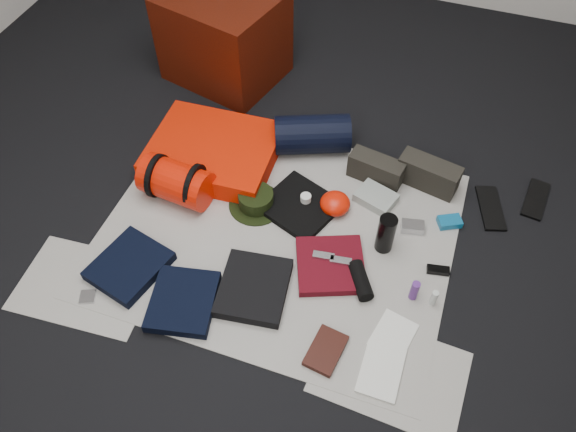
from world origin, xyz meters
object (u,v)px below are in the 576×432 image
(sleeping_pad, at_px, (213,151))
(stuff_sack, at_px, (176,182))
(compact_camera, at_px, (413,227))
(navy_duffel, at_px, (312,134))
(water_bottle, at_px, (386,234))
(red_cabinet, at_px, (224,37))
(paperback_book, at_px, (326,350))

(sleeping_pad, height_order, stuff_sack, stuff_sack)
(stuff_sack, xyz_separation_m, compact_camera, (1.13, 0.17, -0.08))
(navy_duffel, bearing_deg, water_bottle, -66.80)
(water_bottle, bearing_deg, compact_camera, 53.26)
(red_cabinet, distance_m, sleeping_pad, 0.75)
(sleeping_pad, bearing_deg, navy_duffel, 27.93)
(stuff_sack, xyz_separation_m, water_bottle, (1.02, 0.03, 0.00))
(navy_duffel, xyz_separation_m, water_bottle, (0.50, -0.50, 0.00))
(red_cabinet, bearing_deg, stuff_sack, -66.82)
(compact_camera, relative_size, paperback_book, 0.55)
(compact_camera, height_order, paperback_book, compact_camera)
(sleeping_pad, relative_size, stuff_sack, 1.86)
(navy_duffel, distance_m, water_bottle, 0.71)
(stuff_sack, height_order, paperback_book, stuff_sack)
(red_cabinet, height_order, navy_duffel, red_cabinet)
(sleeping_pad, distance_m, navy_duffel, 0.52)
(red_cabinet, relative_size, paperback_book, 3.20)
(sleeping_pad, height_order, navy_duffel, navy_duffel)
(navy_duffel, relative_size, water_bottle, 1.89)
(stuff_sack, relative_size, navy_duffel, 0.87)
(navy_duffel, relative_size, paperback_book, 2.03)
(stuff_sack, distance_m, paperback_book, 1.08)
(sleeping_pad, relative_size, compact_camera, 5.98)
(sleeping_pad, distance_m, water_bottle, 0.99)
(sleeping_pad, relative_size, navy_duffel, 1.63)
(stuff_sack, xyz_separation_m, navy_duffel, (0.52, 0.53, 0.00))
(compact_camera, bearing_deg, red_cabinet, 136.06)
(red_cabinet, relative_size, stuff_sack, 1.81)
(sleeping_pad, bearing_deg, compact_camera, -6.27)
(stuff_sack, distance_m, navy_duffel, 0.74)
(paperback_book, bearing_deg, stuff_sack, 157.14)
(red_cabinet, bearing_deg, navy_duffel, -19.55)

